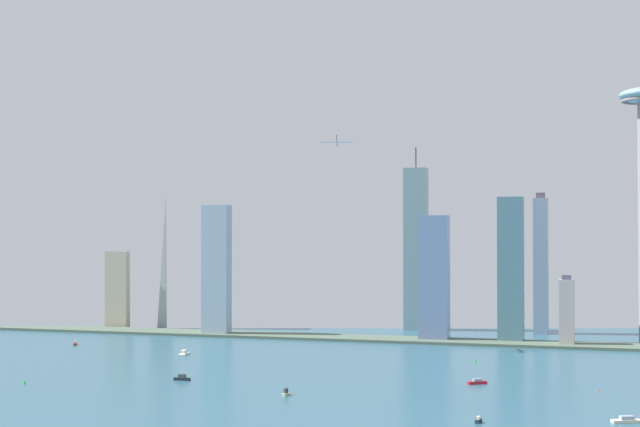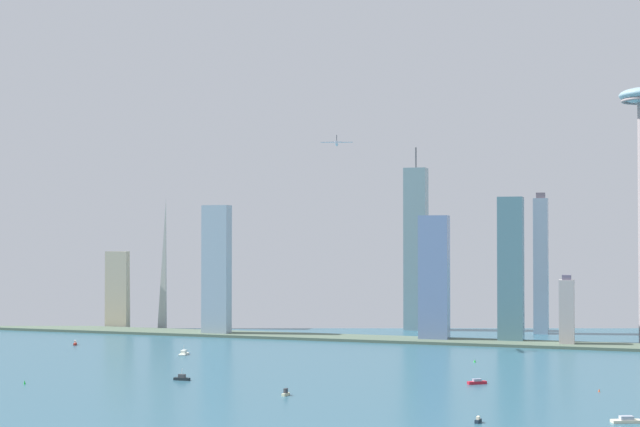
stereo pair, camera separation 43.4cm
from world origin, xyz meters
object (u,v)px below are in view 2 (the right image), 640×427
(skyscraper_5, at_px, (416,249))
(boat_4, at_px, (626,420))
(skyscraper_10, at_px, (567,312))
(airplane, at_px, (337,143))
(skyscraper_4, at_px, (511,270))
(channel_buoy_0, at_px, (475,361))
(skyscraper_8, at_px, (217,270))
(skyscraper_2, at_px, (162,247))
(boat_0, at_px, (182,378))
(boat_1, at_px, (286,393))
(skyscraper_0, at_px, (541,265))
(skyscraper_6, at_px, (119,290))
(boat_3, at_px, (184,353))
(boat_6, at_px, (477,382))
(skyscraper_9, at_px, (434,278))
(boat_5, at_px, (478,420))
(boat_2, at_px, (75,343))
(channel_buoy_1, at_px, (25,382))
(channel_buoy_2, at_px, (599,390))

(skyscraper_5, distance_m, boat_4, 492.16)
(skyscraper_10, relative_size, airplane, 2.27)
(skyscraper_4, height_order, channel_buoy_0, skyscraper_4)
(skyscraper_5, height_order, boat_4, skyscraper_5)
(skyscraper_8, bearing_deg, skyscraper_2, 147.33)
(skyscraper_10, bearing_deg, skyscraper_4, 162.57)
(skyscraper_2, distance_m, boat_0, 376.20)
(skyscraper_10, relative_size, boat_1, 8.47)
(skyscraper_0, relative_size, skyscraper_5, 0.74)
(skyscraper_5, xyz_separation_m, skyscraper_6, (-304.15, -73.08, -43.57))
(boat_0, distance_m, boat_4, 295.35)
(skyscraper_5, xyz_separation_m, boat_3, (-145.98, -254.53, -82.74))
(skyscraper_5, distance_m, boat_6, 362.50)
(skyscraper_4, bearing_deg, skyscraper_2, 174.89)
(skyscraper_9, relative_size, boat_0, 10.21)
(boat_0, height_order, boat_6, boat_0)
(skyscraper_10, bearing_deg, skyscraper_9, 177.03)
(skyscraper_4, relative_size, boat_3, 8.05)
(skyscraper_8, height_order, airplane, airplane)
(skyscraper_8, distance_m, channel_buoy_0, 300.35)
(skyscraper_4, bearing_deg, skyscraper_9, -172.18)
(boat_4, bearing_deg, skyscraper_8, 117.83)
(boat_5, xyz_separation_m, channel_buoy_0, (-32.08, 235.49, -0.24))
(skyscraper_6, bearing_deg, skyscraper_0, 9.44)
(boat_5, bearing_deg, skyscraper_5, -154.79)
(boat_0, relative_size, boat_6, 0.89)
(skyscraper_9, relative_size, skyscraper_10, 1.85)
(boat_3, distance_m, airplane, 222.24)
(boat_2, bearing_deg, skyscraper_9, -89.86)
(skyscraper_8, bearing_deg, boat_6, -38.69)
(boat_4, bearing_deg, boat_3, 130.66)
(skyscraper_10, relative_size, boat_6, 4.94)
(boat_1, bearing_deg, channel_buoy_1, 102.09)
(skyscraper_6, bearing_deg, skyscraper_9, -4.14)
(airplane, bearing_deg, skyscraper_9, -56.86)
(boat_1, relative_size, boat_2, 0.92)
(boat_1, xyz_separation_m, boat_3, (-143.17, 160.87, -0.20))
(skyscraper_8, xyz_separation_m, boat_2, (-90.86, -109.63, -62.37))
(boat_6, height_order, airplane, airplane)
(skyscraper_2, xyz_separation_m, boat_1, (260.58, -360.24, -83.92))
(skyscraper_5, height_order, airplane, skyscraper_5)
(skyscraper_8, distance_m, boat_6, 367.98)
(boat_1, xyz_separation_m, channel_buoy_1, (-181.03, -8.08, -0.23))
(boat_6, height_order, channel_buoy_0, boat_6)
(boat_0, bearing_deg, boat_4, -12.01)
(skyscraper_4, distance_m, channel_buoy_2, 276.88)
(skyscraper_4, relative_size, skyscraper_8, 1.05)
(skyscraper_6, height_order, boat_0, skyscraper_6)
(skyscraper_8, distance_m, channel_buoy_2, 435.70)
(boat_6, bearing_deg, boat_1, -178.02)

